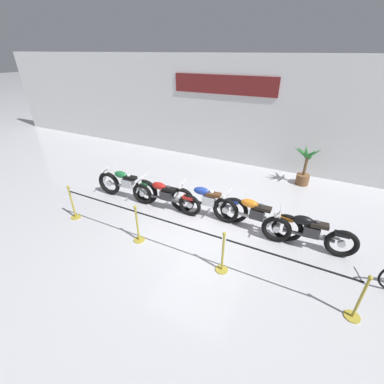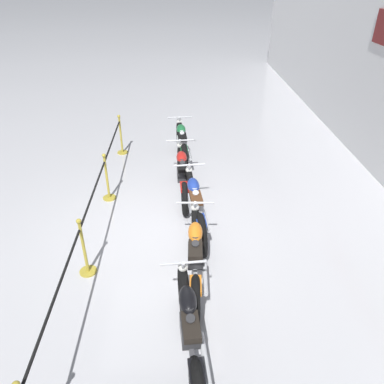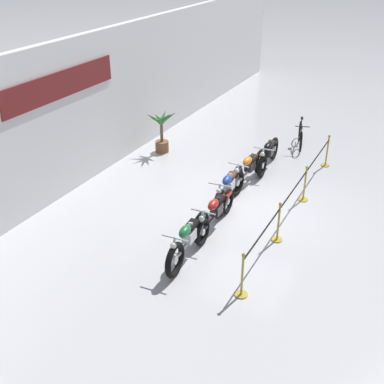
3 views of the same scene
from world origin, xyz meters
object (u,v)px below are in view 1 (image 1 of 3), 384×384
Objects in this scene: stanchion_mid_right at (223,258)px; motorcycle_red_1 at (165,196)px; motorcycle_green_0 at (127,185)px; stanchion_far_left at (137,218)px; motorcycle_blue_2 at (207,202)px; motorcycle_black_4 at (308,233)px; stanchion_mid_left at (138,229)px; motorcycle_orange_3 at (255,215)px; stanchion_far_right at (358,304)px; potted_palm_left_of_row at (305,165)px.

motorcycle_red_1 is at bearing 147.32° from stanchion_mid_right.
stanchion_far_left reaches higher than motorcycle_green_0.
motorcycle_black_4 is at bearing -3.70° from motorcycle_blue_2.
stanchion_mid_left is at bearing -157.17° from motorcycle_black_4.
stanchion_far_left reaches higher than motorcycle_black_4.
stanchion_mid_right is at bearing -32.68° from motorcycle_red_1.
motorcycle_red_1 is at bearing -179.50° from motorcycle_black_4.
stanchion_far_left is (-2.49, -1.74, 0.22)m from motorcycle_orange_3.
stanchion_mid_left is (-3.82, -1.61, -0.11)m from motorcycle_black_4.
motorcycle_black_4 is at bearing 0.28° from motorcycle_green_0.
stanchion_far_left and stanchion_far_right have the same top height.
motorcycle_blue_2 is at bearing 58.41° from stanchion_mid_left.
stanchion_far_left is (-1.09, -1.78, 0.21)m from motorcycle_blue_2.
motorcycle_green_0 is 1.45× the size of potted_palm_left_of_row.
motorcycle_blue_2 is 1.53× the size of potted_palm_left_of_row.
stanchion_far_left is at bearing 180.00° from stanchion_far_right.
stanchion_far_left is 6.81× the size of stanchion_far_right.
motorcycle_black_4 is 1.89m from stanchion_far_right.
motorcycle_red_1 is 1.59m from stanchion_mid_left.
potted_palm_left_of_row is at bearing 57.43° from stanchion_mid_left.
stanchion_far_right is at bearing -74.26° from potted_palm_left_of_row.
motorcycle_green_0 is 1.02× the size of motorcycle_black_4.
stanchion_mid_left reaches higher than motorcycle_red_1.
potted_palm_left_of_row is (-0.48, 3.62, 0.30)m from motorcycle_black_4.
potted_palm_left_of_row reaches higher than stanchion_mid_left.
motorcycle_red_1 is 1.60m from stanchion_far_left.
stanchion_mid_right reaches higher than motorcycle_green_0.
motorcycle_blue_2 is at bearing 154.33° from stanchion_far_right.
motorcycle_black_4 is at bearing 121.61° from stanchion_far_right.
stanchion_far_right is at bearing -13.79° from motorcycle_green_0.
motorcycle_orange_3 is 2.31× the size of stanchion_mid_left.
motorcycle_red_1 is 5.25m from stanchion_far_right.
motorcycle_orange_3 is 0.34× the size of stanchion_far_left.
motorcycle_orange_3 is (4.13, 0.16, -0.01)m from motorcycle_green_0.
motorcycle_red_1 is 0.96× the size of motorcycle_orange_3.
stanchion_mid_left is (-0.01, 0.00, -0.34)m from stanchion_far_left.
motorcycle_green_0 is 2.28m from stanchion_mid_left.
potted_palm_left_of_row is 6.21m from stanchion_mid_left.
stanchion_far_left and stanchion_mid_left have the same top height.
motorcycle_blue_2 is at bearing 4.25° from motorcycle_green_0.
motorcycle_orange_3 is at bearing 174.44° from motorcycle_black_4.
stanchion_mid_right is at bearing -134.13° from motorcycle_black_4.
motorcycle_red_1 is 2.69m from motorcycle_orange_3.
stanchion_far_left reaches higher than motorcycle_red_1.
motorcycle_black_4 is 2.08× the size of stanchion_far_right.
stanchion_mid_left reaches higher than motorcycle_blue_2.
motorcycle_black_4 is 0.31× the size of stanchion_far_left.
stanchion_far_right is at bearing -17.46° from motorcycle_red_1.
stanchion_mid_right reaches higher than motorcycle_blue_2.
motorcycle_green_0 reaches higher than motorcycle_blue_2.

